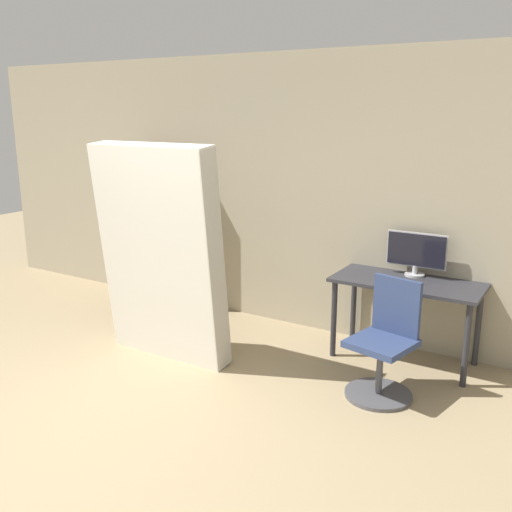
# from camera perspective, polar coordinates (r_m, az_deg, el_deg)

# --- Properties ---
(ground_plane) EXTENTS (16.00, 16.00, 0.00)m
(ground_plane) POSITION_cam_1_polar(r_m,az_deg,el_deg) (4.13, -19.22, -18.01)
(ground_plane) COLOR #9E8966
(wall_back) EXTENTS (8.00, 0.06, 2.70)m
(wall_back) POSITION_cam_1_polar(r_m,az_deg,el_deg) (5.79, 2.00, 6.38)
(wall_back) COLOR tan
(wall_back) RESTS_ON ground
(desk) EXTENTS (1.26, 0.59, 0.74)m
(desk) POSITION_cam_1_polar(r_m,az_deg,el_deg) (5.09, 14.83, -3.54)
(desk) COLOR #2D2D33
(desk) RESTS_ON ground
(monitor) EXTENTS (0.53, 0.17, 0.39)m
(monitor) POSITION_cam_1_polar(r_m,az_deg,el_deg) (5.18, 15.73, 0.38)
(monitor) COLOR #B7B7BC
(monitor) RESTS_ON desk
(office_chair) EXTENTS (0.52, 0.52, 0.92)m
(office_chair) POSITION_cam_1_polar(r_m,az_deg,el_deg) (4.55, 12.72, -9.17)
(office_chair) COLOR #4C4C51
(office_chair) RESTS_ON ground
(bookshelf) EXTENTS (0.71, 0.34, 1.73)m
(bookshelf) POSITION_cam_1_polar(r_m,az_deg,el_deg) (6.57, -9.84, 2.78)
(bookshelf) COLOR brown
(bookshelf) RESTS_ON ground
(mattress_near) EXTENTS (1.18, 0.40, 1.90)m
(mattress_near) POSITION_cam_1_polar(r_m,az_deg,el_deg) (4.96, -9.46, 0.12)
(mattress_near) COLOR silver
(mattress_near) RESTS_ON ground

